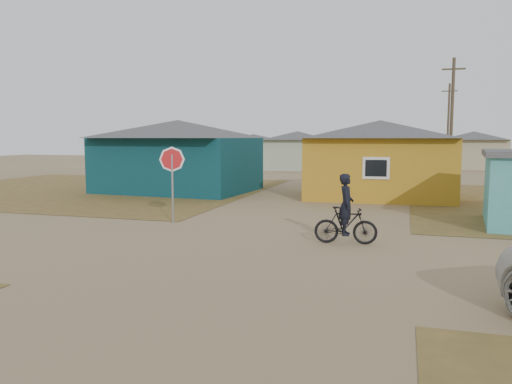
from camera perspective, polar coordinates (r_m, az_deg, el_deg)
ground at (r=13.09m, az=-0.46°, el=-7.16°), size 120.00×120.00×0.00m
grass_nw at (r=30.95m, az=-18.44°, el=0.33°), size 20.00×18.00×0.00m
house_teal at (r=28.46m, az=-8.87°, el=4.22°), size 8.93×7.08×4.00m
house_yellow at (r=26.22m, az=13.94°, el=3.83°), size 7.72×6.76×3.90m
house_pale_west at (r=47.20m, az=4.75°, el=4.83°), size 7.04×6.15×3.60m
house_beige_east at (r=52.56m, az=23.56°, el=4.48°), size 6.95×6.05×3.60m
house_pale_north at (r=60.83m, az=-0.31°, el=5.08°), size 6.28×5.81×3.40m
utility_pole_near at (r=34.30m, az=21.45°, el=7.69°), size 1.40×0.20×8.00m
utility_pole_far at (r=50.32m, az=21.10°, el=7.12°), size 1.40×0.20×8.00m
stop_sign at (r=17.80m, az=-9.56°, el=2.76°), size 0.89×0.07×2.72m
cyclist at (r=14.48m, az=10.23°, el=-2.99°), size 1.83×0.68×2.02m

